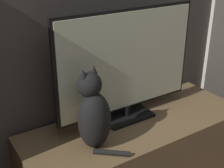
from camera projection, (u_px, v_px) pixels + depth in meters
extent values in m
cube|color=brown|center=(136.00, 153.00, 2.05)|extent=(1.45, 0.55, 0.46)
cube|color=black|center=(126.00, 116.00, 2.01)|extent=(0.32, 0.19, 0.02)
cylinder|color=black|center=(127.00, 110.00, 1.99)|extent=(0.04, 0.04, 0.07)
cube|color=black|center=(127.00, 61.00, 1.86)|extent=(0.95, 0.02, 0.63)
cube|color=beige|center=(128.00, 62.00, 1.85)|extent=(0.91, 0.01, 0.59)
ellipsoid|color=black|center=(94.00, 120.00, 1.66)|extent=(0.23, 0.21, 0.33)
ellipsoid|color=olive|center=(87.00, 119.00, 1.71)|extent=(0.11, 0.08, 0.18)
sphere|color=black|center=(89.00, 85.00, 1.60)|extent=(0.17, 0.17, 0.14)
cone|color=black|center=(83.00, 73.00, 1.54)|extent=(0.04, 0.04, 0.04)
cone|color=black|center=(94.00, 69.00, 1.59)|extent=(0.04, 0.04, 0.04)
cylinder|color=black|center=(112.00, 153.00, 1.65)|extent=(0.17, 0.15, 0.03)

